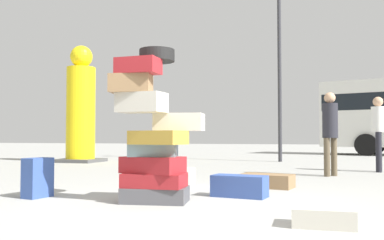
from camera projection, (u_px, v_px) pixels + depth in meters
ground_plane at (184, 209)px, 4.57m from camera, size 80.00×80.00×0.00m
suitcase_tower at (154, 138)px, 5.02m from camera, size 1.05×0.77×1.84m
suitcase_navy_upright_blue at (239, 186)px, 5.47m from camera, size 0.74×0.42×0.28m
suitcase_brown_left_side at (267, 181)px, 6.49m from camera, size 0.84×0.57×0.20m
suitcase_navy_white_trunk at (38, 178)px, 5.41m from camera, size 0.27×0.39×0.51m
suitcase_cream_right_side at (171, 177)px, 6.66m from camera, size 0.83×0.61×0.29m
suitcase_cream_foreground_far at (323, 217)px, 3.68m from camera, size 0.53×0.37×0.16m
person_bearded_onlooker at (330, 126)px, 8.37m from camera, size 0.30×0.30×1.66m
person_tourist_with_camera at (378, 127)px, 9.38m from camera, size 0.30×0.34×1.67m
yellow_dummy_statue at (81, 110)px, 13.10m from camera, size 1.23×1.23×3.62m
lamp_post at (279, 25)px, 13.36m from camera, size 0.36×0.36×6.72m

